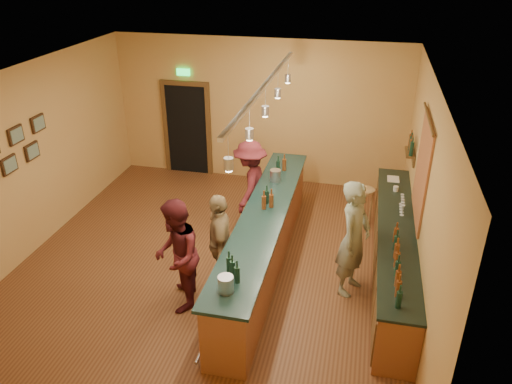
% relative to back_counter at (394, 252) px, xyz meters
% --- Properties ---
extents(floor, '(7.00, 7.00, 0.00)m').
position_rel_back_counter_xyz_m(floor, '(-2.97, -0.18, -0.49)').
color(floor, '#592F19').
rests_on(floor, ground).
extents(ceiling, '(6.50, 7.00, 0.02)m').
position_rel_back_counter_xyz_m(ceiling, '(-2.97, -0.18, 2.71)').
color(ceiling, silver).
rests_on(ceiling, wall_back).
extents(wall_back, '(6.50, 0.02, 3.20)m').
position_rel_back_counter_xyz_m(wall_back, '(-2.97, 3.32, 1.11)').
color(wall_back, tan).
rests_on(wall_back, floor).
extents(wall_front, '(6.50, 0.02, 3.20)m').
position_rel_back_counter_xyz_m(wall_front, '(-2.97, -3.68, 1.11)').
color(wall_front, tan).
rests_on(wall_front, floor).
extents(wall_left, '(0.02, 7.00, 3.20)m').
position_rel_back_counter_xyz_m(wall_left, '(-6.22, -0.18, 1.11)').
color(wall_left, tan).
rests_on(wall_left, floor).
extents(wall_right, '(0.02, 7.00, 3.20)m').
position_rel_back_counter_xyz_m(wall_right, '(0.28, -0.18, 1.11)').
color(wall_right, tan).
rests_on(wall_right, floor).
extents(doorway, '(1.15, 0.09, 2.48)m').
position_rel_back_counter_xyz_m(doorway, '(-4.67, 3.30, 0.64)').
color(doorway, black).
rests_on(doorway, wall_back).
extents(tapestry, '(0.03, 1.40, 1.60)m').
position_rel_back_counter_xyz_m(tapestry, '(0.26, 0.22, 1.36)').
color(tapestry, maroon).
rests_on(tapestry, wall_right).
extents(bottle_shelf, '(0.17, 0.55, 0.54)m').
position_rel_back_counter_xyz_m(bottle_shelf, '(0.20, 1.72, 1.18)').
color(bottle_shelf, '#513718').
rests_on(bottle_shelf, wall_right).
extents(picture_grid, '(0.06, 2.20, 0.70)m').
position_rel_back_counter_xyz_m(picture_grid, '(-6.18, -0.93, 1.46)').
color(picture_grid, '#382111').
rests_on(picture_grid, wall_left).
extents(back_counter, '(0.60, 4.55, 1.27)m').
position_rel_back_counter_xyz_m(back_counter, '(0.00, 0.00, 0.00)').
color(back_counter, brown).
rests_on(back_counter, floor).
extents(tasting_bar, '(0.74, 5.10, 1.38)m').
position_rel_back_counter_xyz_m(tasting_bar, '(-2.11, -0.18, 0.12)').
color(tasting_bar, brown).
rests_on(tasting_bar, floor).
extents(pendant_track, '(0.11, 4.60, 0.50)m').
position_rel_back_counter_xyz_m(pendant_track, '(-2.11, -0.18, 2.50)').
color(pendant_track, silver).
rests_on(pendant_track, ceiling).
extents(bartender, '(0.66, 0.80, 1.88)m').
position_rel_back_counter_xyz_m(bartender, '(-0.65, -0.49, 0.46)').
color(bartender, gray).
rests_on(bartender, floor).
extents(customer_a, '(0.87, 1.00, 1.76)m').
position_rel_back_counter_xyz_m(customer_a, '(-3.14, -1.43, 0.39)').
color(customer_a, '#59191E').
rests_on(customer_a, floor).
extents(customer_b, '(0.66, 1.04, 1.66)m').
position_rel_back_counter_xyz_m(customer_b, '(-2.66, -0.88, 0.34)').
color(customer_b, '#997A51').
rests_on(customer_b, floor).
extents(customer_c, '(0.67, 1.14, 1.73)m').
position_rel_back_counter_xyz_m(customer_c, '(-2.66, 1.13, 0.38)').
color(customer_c, '#59191E').
rests_on(customer_c, floor).
extents(bar_stool, '(0.37, 0.37, 0.76)m').
position_rel_back_counter_xyz_m(bar_stool, '(-0.52, 1.66, 0.13)').
color(bar_stool, olive).
rests_on(bar_stool, floor).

